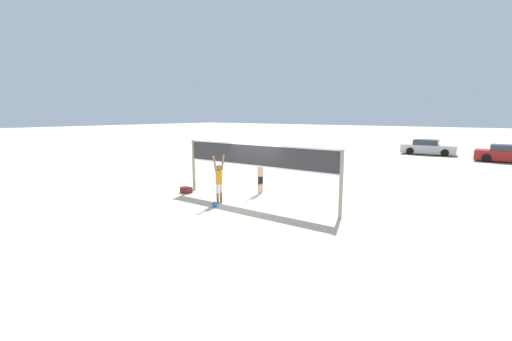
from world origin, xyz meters
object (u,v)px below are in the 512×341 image
(parked_car_near, at_px, (509,154))
(gear_bag, at_px, (186,190))
(volleyball, at_px, (215,204))
(player_blocker, at_px, (260,171))
(volleyball_net, at_px, (256,162))
(parked_car_mid, at_px, (428,148))
(player_spiker, at_px, (219,178))

(parked_car_near, bearing_deg, gear_bag, -118.45)
(volleyball, xyz_separation_m, gear_bag, (-2.80, 1.04, 0.02))
(volleyball, height_order, parked_car_near, parked_car_near)
(player_blocker, distance_m, gear_bag, 3.58)
(volleyball_net, distance_m, volleyball, 2.42)
(volleyball_net, bearing_deg, gear_bag, -170.66)
(volleyball, distance_m, parked_car_near, 24.54)
(parked_car_near, bearing_deg, volleyball, -111.54)
(volleyball_net, height_order, player_blocker, volleyball_net)
(player_blocker, bearing_deg, gear_bag, -54.50)
(player_blocker, bearing_deg, volleyball_net, 29.44)
(volleyball_net, bearing_deg, player_blocker, 119.44)
(volleyball_net, xyz_separation_m, parked_car_near, (8.36, 21.12, -1.09))
(parked_car_near, height_order, parked_car_mid, parked_car_mid)
(volleyball_net, distance_m, parked_car_mid, 23.31)
(player_blocker, xyz_separation_m, parked_car_near, (9.16, 19.70, -0.42))
(player_spiker, relative_size, gear_bag, 3.84)
(gear_bag, height_order, parked_car_near, parked_car_near)
(player_blocker, relative_size, parked_car_mid, 0.43)
(volleyball_net, relative_size, parked_car_near, 1.68)
(player_blocker, bearing_deg, parked_car_near, 155.07)
(volleyball, height_order, parked_car_mid, parked_car_mid)
(parked_car_mid, bearing_deg, volleyball, -101.06)
(volleyball_net, relative_size, gear_bag, 14.49)
(player_spiker, relative_size, parked_car_mid, 0.43)
(volleyball, bearing_deg, player_blocker, 89.49)
(player_spiker, distance_m, volleyball, 1.12)
(gear_bag, bearing_deg, player_blocker, 35.50)
(parked_car_near, bearing_deg, player_blocker, -114.49)
(volleyball, bearing_deg, player_spiker, 114.58)
(gear_bag, xyz_separation_m, parked_car_mid, (6.00, 23.76, 0.48))
(player_blocker, height_order, gear_bag, player_blocker)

